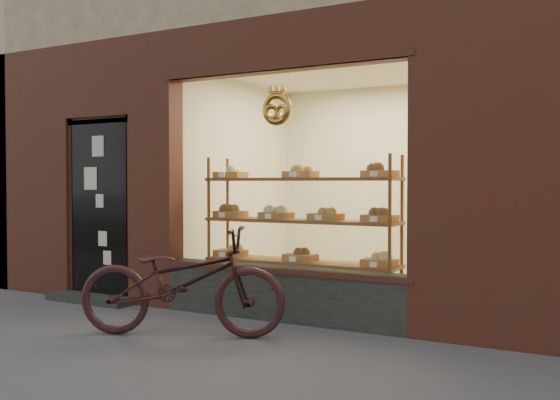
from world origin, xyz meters
The scene contains 3 objects.
ground centered at (0.00, 0.00, 0.00)m, with size 90.00×90.00×0.00m, color #46464F.
display_shelf centered at (0.45, 2.55, 0.85)m, with size 2.20×0.45×1.70m.
bicycle centered at (-0.05, 1.10, 0.50)m, with size 0.67×1.92×1.01m, color #33171B.
Camera 1 is at (3.47, -3.48, 1.41)m, focal length 40.00 mm.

